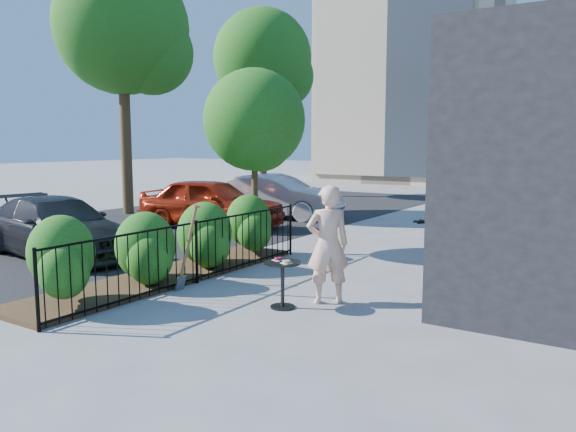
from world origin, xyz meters
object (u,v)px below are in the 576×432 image
Objects in this scene: patio_tree at (256,126)px; street_tree_far at (263,64)px; cafe_table at (283,276)px; car_silver at (276,196)px; car_darkgrey at (57,227)px; street_tree_near at (122,35)px; woman at (328,245)px; car_red at (211,203)px; shovel at (187,252)px.

street_tree_far is at bearing 124.51° from patio_tree.
car_silver reaches higher than cafe_table.
car_darkgrey is at bearing 167.91° from car_silver.
street_tree_near is 13.42m from cafe_table.
woman is at bearing -51.66° from street_tree_far.
street_tree_far is 1.94× the size of car_silver.
street_tree_far reaches higher than car_darkgrey.
patio_tree is 13.95m from street_tree_far.
patio_tree reaches higher than car_darkgrey.
car_darkgrey is at bearing 174.65° from cafe_table.
car_darkgrey is at bearing -72.41° from street_tree_far.
patio_tree is 4.52m from woman.
car_red is 4.92m from car_darkgrey.
shovel is at bearing -152.44° from car_red.
car_silver is (4.80, 1.87, -5.21)m from street_tree_near.
street_tree_far is at bearing 25.66° from car_darkgrey.
street_tree_far is at bearing 120.96° from shovel.
patio_tree is at bearing -55.49° from street_tree_far.
shovel is 4.35m from car_darkgrey.
street_tree_far is (0.00, 8.00, 0.00)m from street_tree_near.
woman is 0.43× the size of car_red.
woman is at bearing -27.95° from street_tree_near.
street_tree_near is 1.94× the size of car_silver.
street_tree_far reaches higher than shovel.
patio_tree is 0.48× the size of street_tree_near.
car_darkgrey is at bearing -40.96° from woman.
woman reaches higher than cafe_table.
car_darkgrey is (-0.07, -4.92, -0.09)m from car_red.
street_tree_far is 1.97× the size of car_red.
car_red is at bearing 163.75° from car_silver.
cafe_table is (10.48, -6.38, -5.44)m from street_tree_near.
street_tree_far is 11.21m from car_red.
street_tree_near is 5.58× the size of shovel.
shovel is 0.34× the size of car_darkgrey.
shovel is 9.19m from car_silver.
street_tree_far reaches higher than patio_tree.
street_tree_far is at bearing 29.15° from car_silver.
street_tree_far is 11.26× the size of cafe_table.
woman is 8.11m from car_red.
car_darkgrey is (-0.43, -7.68, -0.07)m from car_silver.
woman is at bearing -81.75° from car_darkgrey.
car_silver reaches higher than car_darkgrey.
street_tree_near is 4.63× the size of woman.
shovel reaches higher than car_darkgrey.
cafe_table is 0.17× the size of car_silver.
patio_tree is 2.20× the size of woman.
car_darkgrey is at bearing -141.92° from patio_tree.
woman is at bearing 54.35° from cafe_table.
woman reaches higher than car_red.
car_red is at bearing 144.56° from patio_tree.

